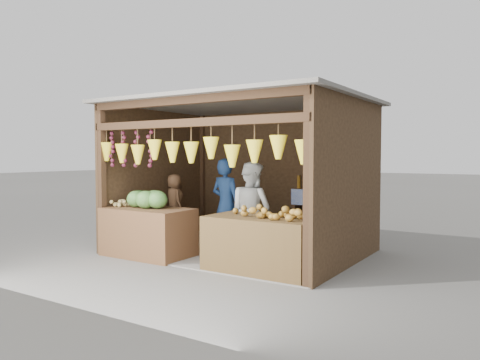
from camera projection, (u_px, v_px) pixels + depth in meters
name	position (u px, v px, depth m)	size (l,w,h in m)	color
ground	(241.00, 252.00, 8.31)	(80.00, 80.00, 0.00)	#514F49
stall_structure	(238.00, 158.00, 8.20)	(4.30, 3.30, 2.66)	slate
back_shelf	(325.00, 200.00, 8.78)	(1.25, 0.32, 1.32)	#382314
counter_left	(148.00, 232.00, 7.95)	(1.52, 0.85, 0.82)	#4F301A
counter_right	(262.00, 245.00, 6.84)	(1.65, 0.85, 0.81)	#473217
stool	(175.00, 234.00, 9.32)	(0.29, 0.29, 0.27)	black
man_standing	(226.00, 205.00, 8.32)	(0.61, 0.40, 1.66)	#14284B
woman_standing	(252.00, 211.00, 7.66)	(0.78, 0.61, 1.61)	silver
vendor_seated	(174.00, 201.00, 9.29)	(0.52, 0.34, 1.07)	brown
melon_pile	(146.00, 198.00, 8.03)	(1.00, 0.50, 0.32)	#144C14
tanfruit_pile	(121.00, 203.00, 8.23)	(0.34, 0.40, 0.13)	#A0894A
mango_pile	(267.00, 210.00, 6.79)	(1.40, 0.64, 0.22)	#B33D17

